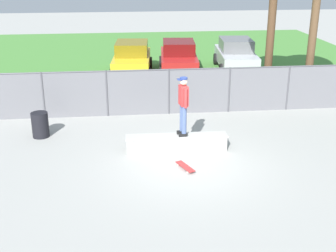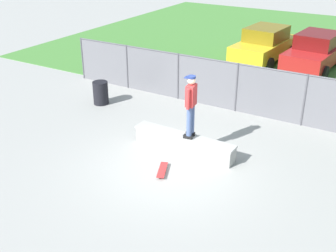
% 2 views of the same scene
% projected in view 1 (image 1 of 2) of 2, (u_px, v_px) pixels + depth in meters
% --- Properties ---
extents(ground_plane, '(80.00, 80.00, 0.00)m').
position_uv_depth(ground_plane, '(186.00, 164.00, 13.08)').
color(ground_plane, '#9E9E99').
extents(grass_strip, '(26.11, 20.00, 0.02)m').
position_uv_depth(grass_strip, '(150.00, 58.00, 26.94)').
color(grass_strip, '#478438').
rests_on(grass_strip, ground).
extents(concrete_ledge, '(3.18, 0.55, 0.51)m').
position_uv_depth(concrete_ledge, '(177.00, 143.00, 13.96)').
color(concrete_ledge, '#999993').
rests_on(concrete_ledge, ground).
extents(skateboarder, '(0.34, 0.60, 1.84)m').
position_uv_depth(skateboarder, '(183.00, 103.00, 13.53)').
color(skateboarder, black).
rests_on(skateboarder, concrete_ledge).
extents(skateboard, '(0.49, 0.82, 0.09)m').
position_uv_depth(skateboard, '(185.00, 167.00, 12.78)').
color(skateboard, red).
rests_on(skateboard, ground).
extents(chainlink_fence, '(14.18, 0.07, 1.77)m').
position_uv_depth(chainlink_fence, '(169.00, 90.00, 17.02)').
color(chainlink_fence, '#4C4C51').
rests_on(chainlink_fence, ground).
extents(car_yellow, '(2.30, 4.34, 1.66)m').
position_uv_depth(car_yellow, '(132.00, 58.00, 22.96)').
color(car_yellow, gold).
rests_on(car_yellow, ground).
extents(car_red, '(2.30, 4.34, 1.66)m').
position_uv_depth(car_red, '(179.00, 57.00, 23.20)').
color(car_red, '#B21E1E').
rests_on(car_red, ground).
extents(car_silver, '(2.30, 4.34, 1.66)m').
position_uv_depth(car_silver, '(236.00, 54.00, 23.86)').
color(car_silver, '#B7BABF').
rests_on(car_silver, ground).
extents(trash_bin, '(0.56, 0.56, 0.85)m').
position_uv_depth(trash_bin, '(40.00, 125.00, 14.98)').
color(trash_bin, black).
rests_on(trash_bin, ground).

